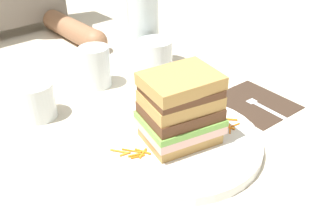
{
  "coord_description": "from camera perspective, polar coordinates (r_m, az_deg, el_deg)",
  "views": [
    {
      "loc": [
        -0.35,
        -0.41,
        0.4
      ],
      "look_at": [
        0.01,
        0.0,
        0.06
      ],
      "focal_mm": 40.45,
      "sensor_mm": 36.0,
      "label": 1
    }
  ],
  "objects": [
    {
      "name": "carrot_shred_8",
      "position": [
        0.71,
        9.1,
        -1.08
      ],
      "size": [
        0.02,
        0.03,
        0.0
      ],
      "primitive_type": "cylinder",
      "rotation": [
        0.0,
        1.57,
        5.42
      ],
      "color": "orange",
      "rests_on": "main_plate"
    },
    {
      "name": "carrot_shred_4",
      "position": [
        0.61,
        -6.23,
        -6.5
      ],
      "size": [
        0.02,
        0.01,
        0.0
      ],
      "primitive_type": "cylinder",
      "rotation": [
        0.0,
        1.57,
        2.93
      ],
      "color": "orange",
      "rests_on": "main_plate"
    },
    {
      "name": "knife",
      "position": [
        0.58,
        -12.12,
        -12.29
      ],
      "size": [
        0.03,
        0.2,
        0.0
      ],
      "color": "silver",
      "rests_on": "ground_plane"
    },
    {
      "name": "carrot_shred_6",
      "position": [
        0.61,
        -5.11,
        -6.48
      ],
      "size": [
        0.02,
        0.01,
        0.0
      ],
      "primitive_type": "cylinder",
      "rotation": [
        0.0,
        1.57,
        5.89
      ],
      "color": "orange",
      "rests_on": "main_plate"
    },
    {
      "name": "carrot_shred_13",
      "position": [
        0.67,
        8.05,
        -2.74
      ],
      "size": [
        0.01,
        0.02,
        0.0
      ],
      "primitive_type": "cylinder",
      "rotation": [
        0.0,
        1.57,
        4.76
      ],
      "color": "orange",
      "rests_on": "main_plate"
    },
    {
      "name": "water_bottle",
      "position": [
        0.91,
        -3.76,
        13.29
      ],
      "size": [
        0.07,
        0.07,
        0.25
      ],
      "color": "silver",
      "rests_on": "ground_plane"
    },
    {
      "name": "carrot_shred_7",
      "position": [
        0.68,
        9.31,
        -2.51
      ],
      "size": [
        0.02,
        0.02,
        0.0
      ],
      "primitive_type": "cylinder",
      "rotation": [
        0.0,
        1.57,
        0.72
      ],
      "color": "orange",
      "rests_on": "main_plate"
    },
    {
      "name": "fork",
      "position": [
        0.79,
        14.16,
        0.91
      ],
      "size": [
        0.03,
        0.17,
        0.0
      ],
      "color": "silver",
      "rests_on": "napkin_dark"
    },
    {
      "name": "carrot_shred_1",
      "position": [
        0.62,
        -3.81,
        -5.96
      ],
      "size": [
        0.01,
        0.03,
        0.0
      ],
      "primitive_type": "cylinder",
      "rotation": [
        0.0,
        1.57,
        5.11
      ],
      "color": "orange",
      "rests_on": "main_plate"
    },
    {
      "name": "carrot_shred_11",
      "position": [
        0.69,
        10.14,
        -1.93
      ],
      "size": [
        0.02,
        0.01,
        0.0
      ],
      "primitive_type": "cylinder",
      "rotation": [
        0.0,
        1.57,
        6.11
      ],
      "color": "orange",
      "rests_on": "main_plate"
    },
    {
      "name": "sandwich",
      "position": [
        0.62,
        1.85,
        0.47
      ],
      "size": [
        0.14,
        0.13,
        0.12
      ],
      "color": "tan",
      "rests_on": "main_plate"
    },
    {
      "name": "carrot_shred_9",
      "position": [
        0.69,
        8.83,
        -2.13
      ],
      "size": [
        0.01,
        0.03,
        0.0
      ],
      "primitive_type": "cylinder",
      "rotation": [
        0.0,
        1.57,
        1.84
      ],
      "color": "orange",
      "rests_on": "main_plate"
    },
    {
      "name": "carrot_shred_5",
      "position": [
        0.61,
        -4.57,
        -6.7
      ],
      "size": [
        0.02,
        0.01,
        0.0
      ],
      "primitive_type": "cylinder",
      "rotation": [
        0.0,
        1.57,
        2.77
      ],
      "color": "orange",
      "rests_on": "main_plate"
    },
    {
      "name": "empty_tumbler_1",
      "position": [
        0.85,
        -10.88,
        6.73
      ],
      "size": [
        0.07,
        0.07,
        0.09
      ],
      "primitive_type": "cylinder",
      "color": "silver",
      "rests_on": "ground_plane"
    },
    {
      "name": "main_plate",
      "position": [
        0.66,
        1.75,
        -4.66
      ],
      "size": [
        0.28,
        0.28,
        0.02
      ],
      "primitive_type": "cylinder",
      "color": "white",
      "rests_on": "ground_plane"
    },
    {
      "name": "empty_tumbler_0",
      "position": [
        0.77,
        -19.22,
        1.61
      ],
      "size": [
        0.07,
        0.07,
        0.07
      ],
      "primitive_type": "cylinder",
      "color": "silver",
      "rests_on": "ground_plane"
    },
    {
      "name": "ground_plane",
      "position": [
        0.67,
        -0.37,
        -4.58
      ],
      "size": [
        3.0,
        3.0,
        0.0
      ],
      "primitive_type": "plane",
      "color": "beige"
    },
    {
      "name": "carrot_shred_10",
      "position": [
        0.68,
        7.63,
        -2.42
      ],
      "size": [
        0.02,
        0.03,
        0.0
      ],
      "primitive_type": "cylinder",
      "rotation": [
        0.0,
        1.57,
        5.17
      ],
      "color": "orange",
      "rests_on": "main_plate"
    },
    {
      "name": "carrot_shred_3",
      "position": [
        0.62,
        -7.33,
        -5.9
      ],
      "size": [
        0.02,
        0.03,
        0.0
      ],
      "primitive_type": "cylinder",
      "rotation": [
        0.0,
        1.57,
        2.14
      ],
      "color": "orange",
      "rests_on": "main_plate"
    },
    {
      "name": "carrot_shred_12",
      "position": [
        0.71,
        8.04,
        -0.81
      ],
      "size": [
        0.01,
        0.02,
        0.0
      ],
      "primitive_type": "cylinder",
      "rotation": [
        0.0,
        1.57,
        1.1
      ],
      "color": "orange",
      "rests_on": "main_plate"
    },
    {
      "name": "carrot_shred_0",
      "position": [
        0.63,
        -5.74,
        -5.64
      ],
      "size": [
        0.02,
        0.03,
        0.0
      ],
      "primitive_type": "cylinder",
      "rotation": [
        0.0,
        1.57,
        2.14
      ],
      "color": "orange",
      "rests_on": "main_plate"
    },
    {
      "name": "carrot_shred_2",
      "position": [
        0.62,
        -3.8,
        -6.23
      ],
      "size": [
        0.02,
        0.02,
        0.0
      ],
      "primitive_type": "cylinder",
      "rotation": [
        0.0,
        1.57,
        3.63
      ],
      "color": "orange",
      "rests_on": "main_plate"
    },
    {
      "name": "napkin_dark",
      "position": [
        0.8,
        12.92,
        1.38
      ],
      "size": [
        0.14,
        0.16,
        0.0
      ],
      "primitive_type": "cube",
      "rotation": [
        0.0,
        0.0,
        -0.05
      ],
      "color": "#38281E",
      "rests_on": "ground_plane"
    },
    {
      "name": "juice_glass",
      "position": [
        0.86,
        -1.88,
        7.25
      ],
      "size": [
        0.08,
        0.08,
        0.1
      ],
      "color": "white",
      "rests_on": "ground_plane"
    }
  ]
}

